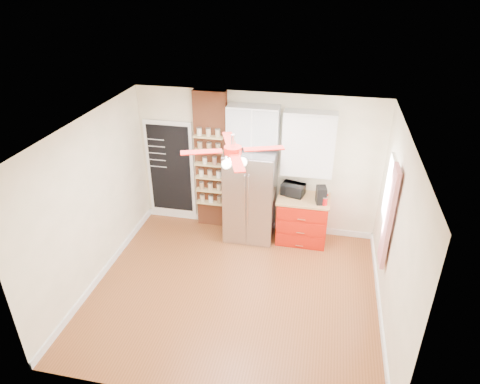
% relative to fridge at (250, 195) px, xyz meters
% --- Properties ---
extents(floor, '(4.50, 4.50, 0.00)m').
position_rel_fridge_xyz_m(floor, '(0.05, -1.63, -0.88)').
color(floor, brown).
rests_on(floor, ground).
extents(ceiling, '(4.50, 4.50, 0.00)m').
position_rel_fridge_xyz_m(ceiling, '(0.05, -1.63, 1.83)').
color(ceiling, white).
rests_on(ceiling, wall_back).
extents(wall_back, '(4.50, 0.02, 2.70)m').
position_rel_fridge_xyz_m(wall_back, '(0.05, 0.37, 0.48)').
color(wall_back, '#FEF0CC').
rests_on(wall_back, floor).
extents(wall_front, '(4.50, 0.02, 2.70)m').
position_rel_fridge_xyz_m(wall_front, '(0.05, -3.63, 0.48)').
color(wall_front, '#FEF0CC').
rests_on(wall_front, floor).
extents(wall_left, '(0.02, 4.00, 2.70)m').
position_rel_fridge_xyz_m(wall_left, '(-2.20, -1.63, 0.48)').
color(wall_left, '#FEF0CC').
rests_on(wall_left, floor).
extents(wall_right, '(0.02, 4.00, 2.70)m').
position_rel_fridge_xyz_m(wall_right, '(2.30, -1.63, 0.48)').
color(wall_right, '#FEF0CC').
rests_on(wall_right, floor).
extents(chalkboard, '(0.95, 0.05, 1.95)m').
position_rel_fridge_xyz_m(chalkboard, '(-1.65, 0.33, 0.23)').
color(chalkboard, white).
rests_on(chalkboard, wall_back).
extents(brick_pillar, '(0.60, 0.16, 2.70)m').
position_rel_fridge_xyz_m(brick_pillar, '(-0.80, 0.29, 0.48)').
color(brick_pillar, brown).
rests_on(brick_pillar, floor).
extents(fridge, '(0.90, 0.70, 1.75)m').
position_rel_fridge_xyz_m(fridge, '(0.00, 0.00, 0.00)').
color(fridge, '#ACACB0').
rests_on(fridge, floor).
extents(upper_glass_cabinet, '(0.90, 0.35, 0.70)m').
position_rel_fridge_xyz_m(upper_glass_cabinet, '(0.00, 0.20, 1.27)').
color(upper_glass_cabinet, white).
rests_on(upper_glass_cabinet, wall_back).
extents(red_cabinet, '(0.94, 0.64, 0.90)m').
position_rel_fridge_xyz_m(red_cabinet, '(0.97, 0.05, -0.42)').
color(red_cabinet, '#AA1406').
rests_on(red_cabinet, floor).
extents(upper_shelf_unit, '(0.90, 0.30, 1.15)m').
position_rel_fridge_xyz_m(upper_shelf_unit, '(0.97, 0.22, 1.00)').
color(upper_shelf_unit, white).
rests_on(upper_shelf_unit, wall_back).
extents(window, '(0.04, 0.75, 1.05)m').
position_rel_fridge_xyz_m(window, '(2.28, -0.73, 0.68)').
color(window, white).
rests_on(window, wall_right).
extents(curtain, '(0.06, 0.40, 1.55)m').
position_rel_fridge_xyz_m(curtain, '(2.23, -1.28, 0.57)').
color(curtain, red).
rests_on(curtain, wall_right).
extents(ceiling_fan, '(1.40, 1.40, 0.44)m').
position_rel_fridge_xyz_m(ceiling_fan, '(0.05, -1.63, 1.55)').
color(ceiling_fan, silver).
rests_on(ceiling_fan, ceiling).
extents(toaster_oven, '(0.46, 0.37, 0.22)m').
position_rel_fridge_xyz_m(toaster_oven, '(0.76, 0.13, 0.14)').
color(toaster_oven, black).
rests_on(toaster_oven, red_cabinet).
extents(coffee_maker, '(0.20, 0.24, 0.31)m').
position_rel_fridge_xyz_m(coffee_maker, '(1.27, -0.06, 0.18)').
color(coffee_maker, black).
rests_on(coffee_maker, red_cabinet).
extents(canister_left, '(0.11, 0.11, 0.14)m').
position_rel_fridge_xyz_m(canister_left, '(1.34, -0.12, 0.10)').
color(canister_left, '#AE090C').
rests_on(canister_left, red_cabinet).
extents(canister_right, '(0.11, 0.11, 0.13)m').
position_rel_fridge_xyz_m(canister_right, '(1.34, 0.09, 0.09)').
color(canister_right, '#B01109').
rests_on(canister_right, red_cabinet).
extents(pantry_jar_oats, '(0.10, 0.10, 0.12)m').
position_rel_fridge_xyz_m(pantry_jar_oats, '(-0.88, 0.13, 0.56)').
color(pantry_jar_oats, beige).
rests_on(pantry_jar_oats, brick_pillar).
extents(pantry_jar_beans, '(0.10, 0.10, 0.14)m').
position_rel_fridge_xyz_m(pantry_jar_beans, '(-0.70, 0.13, 0.57)').
color(pantry_jar_beans, '#96624C').
rests_on(pantry_jar_beans, brick_pillar).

